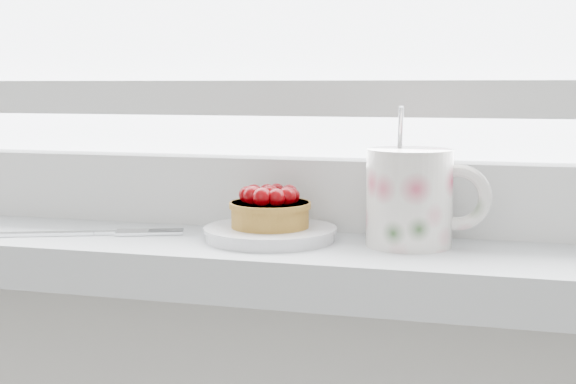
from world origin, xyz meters
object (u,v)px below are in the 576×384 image
(fork, at_px, (76,233))
(raspberry_tart, at_px, (270,208))
(saucer, at_px, (270,233))
(floral_mug, at_px, (413,196))

(fork, bearing_deg, raspberry_tart, 8.59)
(saucer, bearing_deg, raspberry_tart, -116.90)
(raspberry_tart, relative_size, fork, 0.39)
(raspberry_tart, height_order, floral_mug, floral_mug)
(saucer, height_order, raspberry_tart, raspberry_tart)
(floral_mug, bearing_deg, saucer, -176.62)
(saucer, bearing_deg, fork, -171.39)
(raspberry_tart, distance_m, fork, 0.19)
(raspberry_tart, bearing_deg, fork, -171.41)
(fork, bearing_deg, saucer, 8.61)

